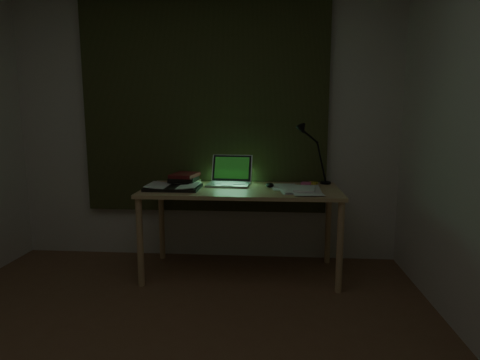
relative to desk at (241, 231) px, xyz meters
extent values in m
cube|color=silver|center=(-0.36, 0.43, 0.88)|extent=(3.50, 0.00, 2.50)
cube|color=#31341A|center=(-0.36, 0.39, 1.08)|extent=(2.20, 0.06, 2.00)
ellipsoid|color=black|center=(0.23, 0.06, 0.39)|extent=(0.08, 0.11, 0.04)
cube|color=gold|center=(0.61, 0.26, 0.37)|extent=(0.10, 0.10, 0.02)
cube|color=pink|center=(0.55, 0.24, 0.37)|extent=(0.10, 0.10, 0.02)
camera|label=1|loc=(0.24, -3.22, 0.95)|focal=30.00mm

